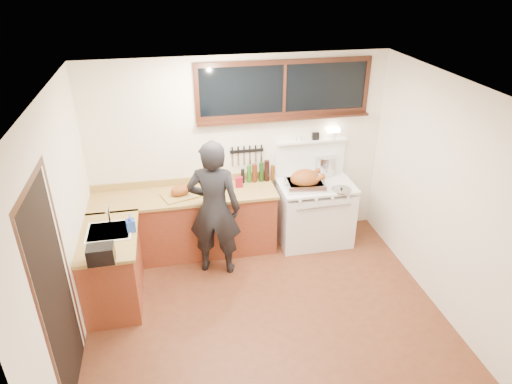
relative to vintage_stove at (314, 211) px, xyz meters
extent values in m
cube|color=#542816|center=(-1.00, -1.41, -0.48)|extent=(4.00, 3.50, 0.02)
cube|color=white|center=(-1.00, 0.36, 0.83)|extent=(4.00, 0.05, 2.60)
cube|color=white|center=(-1.00, -3.19, 0.83)|extent=(4.00, 0.05, 2.60)
cube|color=white|center=(-3.03, -1.41, 0.83)|extent=(0.05, 3.50, 2.60)
cube|color=white|center=(1.02, -1.41, 0.83)|extent=(0.05, 3.50, 2.60)
cube|color=white|center=(-1.00, -1.41, 2.16)|extent=(4.00, 3.50, 0.05)
cube|color=maroon|center=(-1.80, 0.04, -0.04)|extent=(2.40, 0.60, 0.86)
cube|color=#A68442|center=(-1.80, 0.03, 0.41)|extent=(2.44, 0.64, 0.04)
cube|color=#A68442|center=(-1.80, 0.32, 0.48)|extent=(2.40, 0.03, 0.10)
sphere|color=#B78C38|center=(-2.80, -0.24, 0.23)|extent=(0.03, 0.03, 0.03)
sphere|color=#B78C38|center=(-2.30, -0.24, 0.23)|extent=(0.03, 0.03, 0.03)
sphere|color=#B78C38|center=(-1.80, -0.24, 0.23)|extent=(0.03, 0.03, 0.03)
sphere|color=#B78C38|center=(-1.30, -0.24, 0.23)|extent=(0.03, 0.03, 0.03)
sphere|color=#B78C38|center=(-0.85, -0.24, 0.23)|extent=(0.03, 0.03, 0.03)
cube|color=maroon|center=(-2.70, -0.79, -0.04)|extent=(0.60, 1.05, 0.86)
cube|color=#A68442|center=(-2.69, -0.79, 0.41)|extent=(0.64, 1.09, 0.04)
cube|color=white|center=(-2.68, -0.71, 0.37)|extent=(0.45, 0.40, 0.14)
cube|color=white|center=(-2.68, -0.71, 0.44)|extent=(0.50, 0.45, 0.01)
cylinder|color=silver|center=(-2.68, -0.53, 0.55)|extent=(0.02, 0.02, 0.24)
cylinder|color=silver|center=(-2.68, -0.61, 0.66)|extent=(0.02, 0.18, 0.02)
cube|color=white|center=(0.00, -0.01, -0.06)|extent=(1.00, 0.70, 0.82)
cube|color=white|center=(0.00, -0.01, 0.42)|extent=(1.02, 0.72, 0.03)
cube|color=white|center=(0.00, -0.35, 0.05)|extent=(0.88, 0.02, 0.46)
cylinder|color=silver|center=(0.00, -0.38, 0.27)|extent=(0.75, 0.02, 0.02)
cylinder|color=white|center=(-0.33, -0.37, 0.38)|extent=(0.04, 0.03, 0.04)
cylinder|color=white|center=(-0.11, -0.37, 0.38)|extent=(0.04, 0.03, 0.04)
cylinder|color=white|center=(0.11, -0.37, 0.38)|extent=(0.04, 0.03, 0.04)
cylinder|color=white|center=(0.33, -0.37, 0.38)|extent=(0.04, 0.03, 0.04)
cube|color=white|center=(0.00, 0.31, 0.68)|extent=(1.00, 0.05, 0.50)
cube|color=white|center=(0.00, 0.28, 0.95)|extent=(1.00, 0.12, 0.03)
cylinder|color=white|center=(0.30, 0.28, 1.01)|extent=(0.10, 0.10, 0.10)
cube|color=#FFE5B2|center=(0.30, 0.28, 1.09)|extent=(0.17, 0.09, 0.06)
cube|color=black|center=(0.05, 0.28, 1.01)|extent=(0.09, 0.05, 0.10)
cylinder|color=white|center=(-0.18, 0.28, 1.01)|extent=(0.04, 0.04, 0.09)
cylinder|color=white|center=(-0.24, 0.28, 1.01)|extent=(0.04, 0.04, 0.09)
cube|color=black|center=(-0.40, 0.32, 1.68)|extent=(2.20, 0.01, 0.62)
cube|color=black|center=(-0.40, 0.32, 2.02)|extent=(2.32, 0.04, 0.06)
cube|color=black|center=(-0.40, 0.32, 1.34)|extent=(2.32, 0.04, 0.06)
cube|color=black|center=(-1.53, 0.32, 1.68)|extent=(0.06, 0.04, 0.62)
cube|color=black|center=(0.73, 0.32, 1.68)|extent=(0.06, 0.04, 0.62)
cube|color=black|center=(-0.40, 0.32, 1.68)|extent=(0.04, 0.04, 0.62)
cube|color=black|center=(-0.40, 0.27, 1.30)|extent=(2.32, 0.13, 0.03)
cube|color=black|center=(-2.99, -1.96, 0.58)|extent=(0.01, 0.86, 2.10)
cube|color=black|center=(-2.99, -2.45, 0.58)|extent=(0.01, 0.07, 2.10)
cube|color=black|center=(-2.99, -1.48, 0.58)|extent=(0.01, 0.07, 2.10)
cube|color=black|center=(-2.99, -1.96, 1.67)|extent=(0.01, 1.04, 0.07)
cube|color=black|center=(-0.90, 0.33, 0.85)|extent=(0.46, 0.02, 0.04)
cube|color=silver|center=(-1.10, 0.31, 0.74)|extent=(0.02, 0.00, 0.18)
cube|color=black|center=(-1.10, 0.31, 0.88)|extent=(0.02, 0.02, 0.10)
cube|color=silver|center=(-1.02, 0.31, 0.74)|extent=(0.02, 0.00, 0.18)
cube|color=black|center=(-1.02, 0.31, 0.88)|extent=(0.02, 0.02, 0.10)
cube|color=silver|center=(-0.94, 0.31, 0.74)|extent=(0.02, 0.00, 0.18)
cube|color=black|center=(-0.94, 0.31, 0.88)|extent=(0.02, 0.02, 0.10)
cube|color=silver|center=(-0.86, 0.31, 0.74)|extent=(0.03, 0.00, 0.18)
cube|color=black|center=(-0.86, 0.31, 0.88)|extent=(0.02, 0.02, 0.10)
cube|color=silver|center=(-0.78, 0.31, 0.74)|extent=(0.03, 0.00, 0.18)
cube|color=black|center=(-0.78, 0.31, 0.88)|extent=(0.02, 0.02, 0.10)
cube|color=silver|center=(-0.70, 0.31, 0.74)|extent=(0.03, 0.00, 0.18)
cube|color=black|center=(-0.70, 0.31, 0.88)|extent=(0.02, 0.02, 0.10)
imported|color=black|center=(-1.45, -0.43, 0.43)|extent=(0.75, 0.60, 1.80)
imported|color=#2449B5|center=(-2.43, -0.75, 0.54)|extent=(0.11, 0.11, 0.21)
cube|color=black|center=(-2.70, -1.29, 0.53)|extent=(0.27, 0.19, 0.18)
cube|color=#A68442|center=(-1.84, 0.00, 0.44)|extent=(0.53, 0.46, 0.02)
ellipsoid|color=brown|center=(-1.84, 0.00, 0.51)|extent=(0.29, 0.24, 0.14)
sphere|color=brown|center=(-1.73, 0.05, 0.53)|extent=(0.06, 0.06, 0.06)
sphere|color=brown|center=(-1.73, -0.06, 0.53)|extent=(0.06, 0.06, 0.06)
cube|color=silver|center=(-0.19, -0.11, 0.48)|extent=(0.53, 0.42, 0.10)
cube|color=#3F3F42|center=(-0.19, -0.11, 0.52)|extent=(0.47, 0.36, 0.03)
torus|color=silver|center=(-0.46, -0.11, 0.53)|extent=(0.02, 0.10, 0.10)
torus|color=silver|center=(0.07, -0.11, 0.53)|extent=(0.02, 0.10, 0.10)
ellipsoid|color=brown|center=(-0.19, -0.11, 0.57)|extent=(0.41, 0.33, 0.25)
cylinder|color=brown|center=(-0.06, -0.20, 0.59)|extent=(0.14, 0.07, 0.11)
sphere|color=brown|center=(0.01, -0.20, 0.63)|extent=(0.08, 0.08, 0.08)
cylinder|color=brown|center=(-0.06, -0.01, 0.59)|extent=(0.14, 0.07, 0.11)
sphere|color=brown|center=(0.01, -0.01, 0.63)|extent=(0.08, 0.08, 0.08)
cylinder|color=silver|center=(0.22, 0.28, 0.57)|extent=(0.37, 0.37, 0.28)
cylinder|color=silver|center=(0.15, 0.16, 0.49)|extent=(0.18, 0.18, 0.11)
cylinder|color=black|center=(0.11, 0.28, 0.53)|extent=(0.06, 0.14, 0.02)
cylinder|color=silver|center=(0.27, -0.27, 0.44)|extent=(0.33, 0.33, 0.02)
sphere|color=black|center=(0.27, -0.27, 0.46)|extent=(0.03, 0.03, 0.03)
cube|color=maroon|center=(-1.05, 0.11, 0.50)|extent=(0.10, 0.09, 0.14)
cylinder|color=white|center=(-1.22, 0.13, 0.51)|extent=(0.10, 0.10, 0.16)
cylinder|color=black|center=(-0.98, 0.22, 0.53)|extent=(0.05, 0.05, 0.20)
cylinder|color=black|center=(-0.89, 0.22, 0.56)|extent=(0.06, 0.06, 0.25)
cylinder|color=black|center=(-0.81, 0.22, 0.56)|extent=(0.07, 0.07, 0.26)
cylinder|color=black|center=(-0.72, 0.22, 0.57)|extent=(0.06, 0.06, 0.28)
cylinder|color=black|center=(-0.64, 0.22, 0.58)|extent=(0.07, 0.07, 0.30)
cylinder|color=black|center=(-0.56, 0.22, 0.54)|extent=(0.06, 0.06, 0.22)
camera|label=1|loc=(-1.91, -5.32, 3.21)|focal=32.00mm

